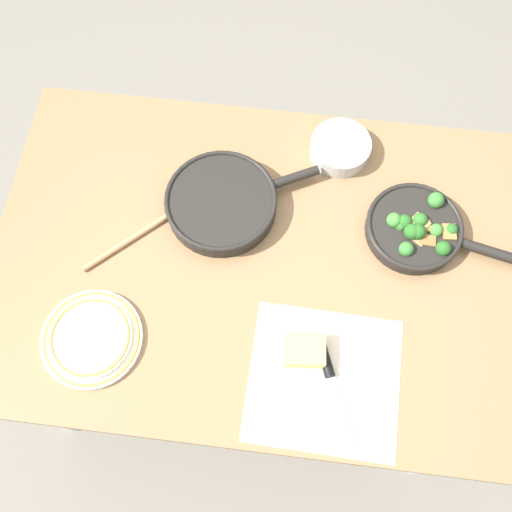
{
  "coord_description": "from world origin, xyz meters",
  "views": [
    {
      "loc": [
        0.06,
        -0.51,
        2.05
      ],
      "look_at": [
        0.0,
        0.0,
        0.79
      ],
      "focal_mm": 40.0,
      "sensor_mm": 36.0,
      "label": 1
    }
  ],
  "objects_px": {
    "wooden_spoon": "(163,218)",
    "dinner_plate_stack": "(91,338)",
    "skillet_eggs": "(222,203)",
    "grater_knife": "(330,376)",
    "prep_bowl_steel": "(340,148)",
    "skillet_broccoli": "(417,229)",
    "cheese_block": "(305,350)"
  },
  "relations": [
    {
      "from": "skillet_broccoli",
      "to": "wooden_spoon",
      "type": "xyz_separation_m",
      "value": [
        -0.62,
        -0.04,
        -0.02
      ]
    },
    {
      "from": "skillet_eggs",
      "to": "cheese_block",
      "type": "relative_size",
      "value": 3.87
    },
    {
      "from": "dinner_plate_stack",
      "to": "wooden_spoon",
      "type": "bearing_deg",
      "value": 71.58
    },
    {
      "from": "dinner_plate_stack",
      "to": "grater_knife",
      "type": "bearing_deg",
      "value": -1.91
    },
    {
      "from": "dinner_plate_stack",
      "to": "skillet_eggs",
      "type": "bearing_deg",
      "value": 56.25
    },
    {
      "from": "wooden_spoon",
      "to": "cheese_block",
      "type": "distance_m",
      "value": 0.47
    },
    {
      "from": "dinner_plate_stack",
      "to": "cheese_block",
      "type": "bearing_deg",
      "value": 3.43
    },
    {
      "from": "dinner_plate_stack",
      "to": "skillet_broccoli",
      "type": "bearing_deg",
      "value": 26.15
    },
    {
      "from": "cheese_block",
      "to": "dinner_plate_stack",
      "type": "relative_size",
      "value": 0.42
    },
    {
      "from": "skillet_eggs",
      "to": "cheese_block",
      "type": "distance_m",
      "value": 0.41
    },
    {
      "from": "cheese_block",
      "to": "wooden_spoon",
      "type": "bearing_deg",
      "value": 142.39
    },
    {
      "from": "grater_knife",
      "to": "cheese_block",
      "type": "height_order",
      "value": "cheese_block"
    },
    {
      "from": "skillet_broccoli",
      "to": "dinner_plate_stack",
      "type": "distance_m",
      "value": 0.81
    },
    {
      "from": "skillet_broccoli",
      "to": "wooden_spoon",
      "type": "relative_size",
      "value": 1.35
    },
    {
      "from": "skillet_broccoli",
      "to": "grater_knife",
      "type": "bearing_deg",
      "value": -103.62
    },
    {
      "from": "skillet_broccoli",
      "to": "prep_bowl_steel",
      "type": "distance_m",
      "value": 0.29
    },
    {
      "from": "wooden_spoon",
      "to": "dinner_plate_stack",
      "type": "bearing_deg",
      "value": -151.62
    },
    {
      "from": "skillet_broccoli",
      "to": "skillet_eggs",
      "type": "height_order",
      "value": "skillet_broccoli"
    },
    {
      "from": "wooden_spoon",
      "to": "dinner_plate_stack",
      "type": "relative_size",
      "value": 1.24
    },
    {
      "from": "cheese_block",
      "to": "prep_bowl_steel",
      "type": "relative_size",
      "value": 0.62
    },
    {
      "from": "wooden_spoon",
      "to": "grater_knife",
      "type": "distance_m",
      "value": 0.55
    },
    {
      "from": "dinner_plate_stack",
      "to": "prep_bowl_steel",
      "type": "xyz_separation_m",
      "value": [
        0.53,
        0.56,
        0.01
      ]
    },
    {
      "from": "wooden_spoon",
      "to": "skillet_eggs",
      "type": "bearing_deg",
      "value": -23.13
    },
    {
      "from": "skillet_eggs",
      "to": "prep_bowl_steel",
      "type": "xyz_separation_m",
      "value": [
        0.28,
        0.19,
        -0.0
      ]
    },
    {
      "from": "prep_bowl_steel",
      "to": "grater_knife",
      "type": "bearing_deg",
      "value": -88.35
    },
    {
      "from": "skillet_broccoli",
      "to": "dinner_plate_stack",
      "type": "relative_size",
      "value": 1.67
    },
    {
      "from": "skillet_broccoli",
      "to": "prep_bowl_steel",
      "type": "height_order",
      "value": "skillet_broccoli"
    },
    {
      "from": "cheese_block",
      "to": "skillet_eggs",
      "type": "bearing_deg",
      "value": 124.54
    },
    {
      "from": "skillet_eggs",
      "to": "wooden_spoon",
      "type": "bearing_deg",
      "value": 172.64
    },
    {
      "from": "prep_bowl_steel",
      "to": "cheese_block",
      "type": "bearing_deg",
      "value": -94.71
    },
    {
      "from": "skillet_eggs",
      "to": "skillet_broccoli",
      "type": "bearing_deg",
      "value": -29.04
    },
    {
      "from": "grater_knife",
      "to": "prep_bowl_steel",
      "type": "relative_size",
      "value": 1.47
    }
  ]
}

